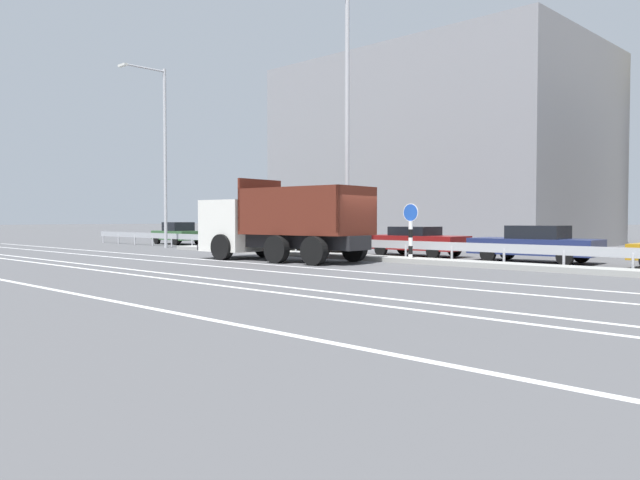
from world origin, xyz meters
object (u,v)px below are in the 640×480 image
(median_road_sign, at_px, (411,232))
(street_lamp_0, at_px, (162,149))
(parked_car_0, at_px, (178,233))
(parked_car_1, at_px, (243,234))
(parked_car_4, at_px, (535,244))
(parked_car_2, at_px, (311,237))
(street_lamp_1, at_px, (344,112))
(dump_truck, at_px, (266,229))
(parked_car_3, at_px, (417,241))

(median_road_sign, bearing_deg, street_lamp_0, -179.07)
(parked_car_0, bearing_deg, street_lamp_0, -129.65)
(parked_car_1, bearing_deg, street_lamp_0, -40.40)
(street_lamp_0, relative_size, parked_car_4, 2.08)
(parked_car_0, distance_m, parked_car_2, 12.04)
(median_road_sign, bearing_deg, parked_car_2, 159.15)
(parked_car_1, height_order, parked_car_2, parked_car_1)
(street_lamp_0, relative_size, parked_car_0, 2.56)
(street_lamp_1, xyz_separation_m, parked_car_2, (-5.45, 3.53, -5.31))
(dump_truck, bearing_deg, median_road_sign, -67.96)
(street_lamp_0, xyz_separation_m, parked_car_2, (8.29, 3.56, -4.90))
(parked_car_0, xyz_separation_m, parked_car_4, (23.99, 0.31, 0.00))
(street_lamp_0, distance_m, parked_car_2, 10.27)
(parked_car_3, bearing_deg, parked_car_0, -90.08)
(parked_car_1, height_order, parked_car_4, parked_car_1)
(dump_truck, distance_m, street_lamp_0, 12.77)
(parked_car_0, height_order, parked_car_3, parked_car_0)
(parked_car_2, xyz_separation_m, parked_car_4, (11.95, 0.15, 0.02))
(parked_car_2, bearing_deg, dump_truck, 29.70)
(parked_car_0, relative_size, parked_car_2, 0.90)
(dump_truck, height_order, street_lamp_0, street_lamp_0)
(median_road_sign, relative_size, parked_car_3, 0.50)
(median_road_sign, distance_m, parked_car_3, 4.08)
(street_lamp_0, height_order, parked_car_1, street_lamp_0)
(street_lamp_1, bearing_deg, dump_truck, -128.40)
(parked_car_0, distance_m, parked_car_3, 18.53)
(median_road_sign, distance_m, street_lamp_1, 5.80)
(dump_truck, height_order, median_road_sign, dump_truck)
(street_lamp_0, relative_size, parked_car_1, 2.10)
(parked_car_0, xyz_separation_m, parked_car_2, (12.04, 0.17, -0.02))
(parked_car_1, bearing_deg, parked_car_3, 86.06)
(median_road_sign, xyz_separation_m, parked_car_3, (-2.15, 3.44, -0.47))
(dump_truck, relative_size, parked_car_1, 1.58)
(street_lamp_1, height_order, parked_car_0, street_lamp_1)
(parked_car_0, relative_size, parked_car_3, 0.89)
(street_lamp_0, bearing_deg, dump_truck, -11.86)
(street_lamp_0, bearing_deg, parked_car_0, 137.81)
(parked_car_1, relative_size, parked_car_3, 1.08)
(parked_car_3, bearing_deg, parked_car_1, -90.69)
(street_lamp_1, relative_size, parked_car_3, 2.45)
(parked_car_1, distance_m, parked_car_3, 12.13)
(dump_truck, height_order, parked_car_2, dump_truck)
(parked_car_1, distance_m, parked_car_4, 17.59)
(median_road_sign, height_order, parked_car_1, median_road_sign)
(parked_car_4, bearing_deg, parked_car_3, 86.19)
(street_lamp_0, height_order, parked_car_3, street_lamp_0)
(parked_car_2, xyz_separation_m, parked_car_3, (6.49, 0.15, -0.01))
(dump_truck, bearing_deg, street_lamp_0, 72.24)
(dump_truck, xyz_separation_m, street_lamp_1, (1.98, 2.50, 4.75))
(parked_car_2, relative_size, parked_car_4, 0.91)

